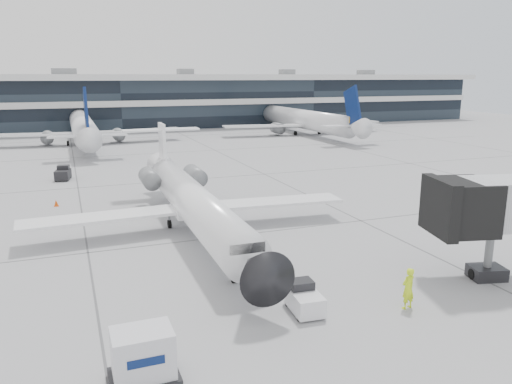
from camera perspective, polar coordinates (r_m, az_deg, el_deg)
name	(u,v)px	position (r m, az deg, el deg)	size (l,w,h in m)	color
ground	(238,235)	(35.05, -2.07, -4.95)	(220.00, 220.00, 0.00)	gray
terminal	(116,104)	(114.21, -15.73, 9.70)	(170.00, 22.00, 10.00)	black
bg_jet_center	(84,144)	(87.27, -19.05, 5.26)	(32.00, 40.00, 9.60)	white
bg_jet_right	(303,134)	(97.12, 5.36, 6.65)	(32.00, 40.00, 9.60)	white
regional_jet	(191,200)	(35.80, -7.41, -0.86)	(23.22, 28.88, 6.68)	white
ramp_worker	(408,288)	(25.20, 16.99, -10.49)	(0.75, 0.49, 2.04)	#D2FC1A
baggage_tug	(304,299)	(24.13, 5.52, -12.07)	(1.46, 2.29, 1.40)	white
cargo_uld	(143,357)	(19.29, -12.78, -17.96)	(2.48, 1.83, 2.02)	black
traffic_cone	(56,203)	(45.89, -21.88, -1.18)	(0.42, 0.42, 0.59)	#DB4A0B
far_tug	(63,173)	(57.33, -21.19, 1.99)	(1.80, 2.57, 1.50)	black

